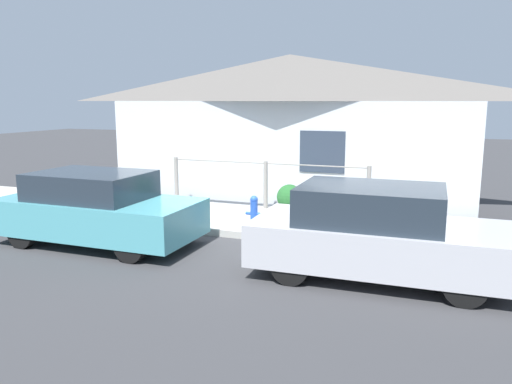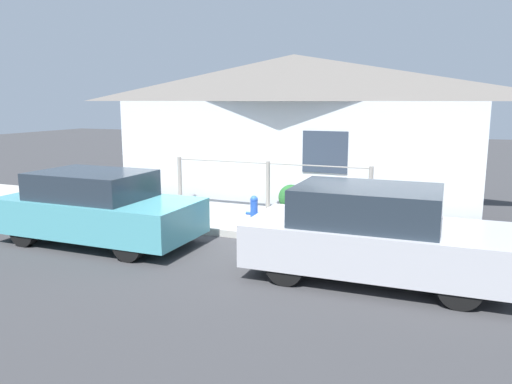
{
  "view_description": "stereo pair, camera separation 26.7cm",
  "coord_description": "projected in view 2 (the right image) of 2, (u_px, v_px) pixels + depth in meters",
  "views": [
    {
      "loc": [
        3.89,
        -8.73,
        2.68
      ],
      "look_at": [
        0.49,
        0.3,
        0.9
      ],
      "focal_mm": 35.0,
      "sensor_mm": 36.0,
      "label": 1
    },
    {
      "loc": [
        4.14,
        -8.63,
        2.68
      ],
      "look_at": [
        0.49,
        0.3,
        0.9
      ],
      "focal_mm": 35.0,
      "sensor_mm": 36.0,
      "label": 2
    }
  ],
  "objects": [
    {
      "name": "ground_plane",
      "position": [
        228.0,
        237.0,
        9.88
      ],
      "size": [
        60.0,
        60.0,
        0.0
      ],
      "primitive_type": "plane",
      "color": "#38383A"
    },
    {
      "name": "car_left",
      "position": [
        98.0,
        208.0,
        9.42
      ],
      "size": [
        3.79,
        1.69,
        1.37
      ],
      "rotation": [
        0.0,
        0.0,
        -0.0
      ],
      "color": "teal",
      "rests_on": "ground_plane"
    },
    {
      "name": "fence",
      "position": [
        268.0,
        183.0,
        11.77
      ],
      "size": [
        4.9,
        0.1,
        1.13
      ],
      "color": "gray",
      "rests_on": "sidewalk"
    },
    {
      "name": "car_right",
      "position": [
        373.0,
        234.0,
        7.5
      ],
      "size": [
        3.86,
        1.78,
        1.41
      ],
      "rotation": [
        0.0,
        0.0,
        0.02
      ],
      "color": "#B7B7BC",
      "rests_on": "ground_plane"
    },
    {
      "name": "house",
      "position": [
        292.0,
        86.0,
        12.94
      ],
      "size": [
        9.79,
        2.23,
        3.85
      ],
      "color": "silver",
      "rests_on": "ground_plane"
    },
    {
      "name": "potted_plant_near_hydrant",
      "position": [
        291.0,
        198.0,
        11.18
      ],
      "size": [
        0.57,
        0.57,
        0.68
      ],
      "color": "#9E5638",
      "rests_on": "sidewalk"
    },
    {
      "name": "fire_hydrant",
      "position": [
        254.0,
        212.0,
        9.91
      ],
      "size": [
        0.35,
        0.15,
        0.68
      ],
      "color": "blue",
      "rests_on": "sidewalk"
    },
    {
      "name": "sidewalk",
      "position": [
        251.0,
        221.0,
        10.95
      ],
      "size": [
        24.0,
        2.38,
        0.14
      ],
      "color": "#B2AFA8",
      "rests_on": "ground_plane"
    }
  ]
}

